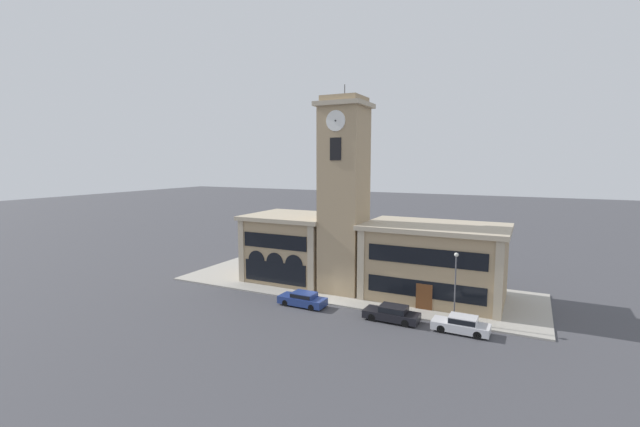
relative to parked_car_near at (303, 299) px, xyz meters
name	(u,v)px	position (x,y,z in m)	size (l,w,h in m)	color
ground_plane	(324,304)	(1.64, 1.33, -0.70)	(300.00, 300.00, 0.00)	#424247
sidewalk_kerb	(350,286)	(1.64, 7.71, -0.62)	(39.26, 12.76, 0.15)	#A39E93
clock_tower	(344,196)	(1.64, 5.94, 9.46)	(4.93, 4.93, 21.41)	tan
town_hall_left_wing	(294,247)	(-5.54, 7.93, 3.14)	(10.24, 8.96, 7.62)	tan
town_hall_right_wing	(434,261)	(10.66, 7.94, 3.09)	(13.92, 8.96, 7.52)	tan
parked_car_near	(303,299)	(0.00, 0.00, 0.00)	(4.63, 1.88, 1.34)	navy
parked_car_mid	(392,313)	(8.79, 0.00, 0.02)	(4.79, 1.91, 1.38)	black
parked_car_far	(461,324)	(14.54, 0.00, 0.03)	(4.51, 1.81, 1.40)	silver
street_lamp	(456,277)	(13.68, 1.75, 3.38)	(0.36, 0.36, 6.02)	#4C4C51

